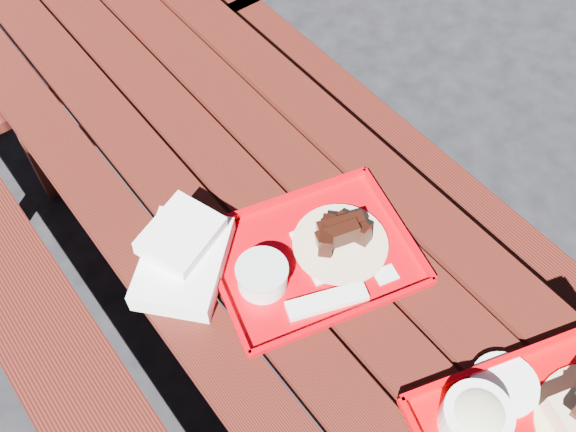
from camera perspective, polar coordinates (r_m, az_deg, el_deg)
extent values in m
plane|color=black|center=(2.22, -2.41, -9.70)|extent=(60.00, 60.00, 0.00)
cube|color=#46150D|center=(1.52, -12.51, -3.96)|extent=(0.14, 2.40, 0.04)
cube|color=#46150D|center=(1.55, -7.80, -1.10)|extent=(0.14, 2.40, 0.04)
cube|color=#46150D|center=(1.59, -3.31, 1.63)|extent=(0.14, 2.40, 0.04)
cube|color=#46150D|center=(1.65, 0.93, 4.20)|extent=(0.14, 2.40, 0.04)
cube|color=#46150D|center=(1.71, 4.90, 6.57)|extent=(0.14, 2.40, 0.04)
cube|color=#46150D|center=(1.77, -18.66, -13.65)|extent=(0.25, 2.40, 0.04)
cube|color=#46150D|center=(2.08, 10.20, 4.52)|extent=(0.25, 2.40, 0.04)
cube|color=#46150D|center=(2.67, -3.25, 12.58)|extent=(0.06, 0.06, 0.42)
cube|color=#46150D|center=(2.41, -22.54, 7.44)|extent=(0.06, 0.06, 0.75)
cube|color=#46150D|center=(2.54, -10.36, 13.99)|extent=(0.06, 0.06, 0.75)
cube|color=#46150D|center=(2.42, -16.67, 11.78)|extent=(1.40, 0.06, 0.04)
cube|color=#D50006|center=(1.41, 18.96, -11.89)|extent=(0.47, 0.16, 0.02)
cylinder|color=white|center=(1.32, 16.32, -16.87)|extent=(0.13, 0.13, 0.07)
ellipsoid|color=beige|center=(1.30, 16.53, -16.59)|extent=(0.11, 0.11, 0.05)
cylinder|color=white|center=(1.39, 18.70, -14.00)|extent=(0.14, 0.14, 0.01)
cube|color=#C6000A|center=(1.46, 2.17, -3.71)|extent=(0.51, 0.44, 0.01)
cube|color=#C6000A|center=(1.54, -0.43, 1.54)|extent=(0.43, 0.12, 0.02)
cube|color=#C6000A|center=(1.38, 5.14, -8.89)|extent=(0.43, 0.12, 0.02)
cube|color=#C6000A|center=(1.52, 9.72, -0.58)|extent=(0.10, 0.33, 0.02)
cube|color=#C6000A|center=(1.41, -5.97, -6.37)|extent=(0.10, 0.33, 0.02)
cube|color=silver|center=(1.47, 3.95, -2.84)|extent=(0.18, 0.18, 0.01)
cylinder|color=#D6B790|center=(1.47, 4.67, -2.44)|extent=(0.22, 0.22, 0.01)
cylinder|color=white|center=(1.40, -2.30, -5.42)|extent=(0.11, 0.11, 0.05)
cylinder|color=silver|center=(1.37, -2.34, -4.77)|extent=(0.12, 0.12, 0.01)
cube|color=white|center=(1.39, 3.48, -7.54)|extent=(0.18, 0.10, 0.01)
cube|color=white|center=(1.45, 8.68, -5.18)|extent=(0.06, 0.05, 0.00)
cube|color=white|center=(1.45, -9.26, -4.12)|extent=(0.30, 0.29, 0.06)
cube|color=white|center=(1.43, -9.49, -1.72)|extent=(0.20, 0.19, 0.04)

